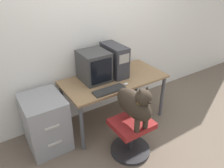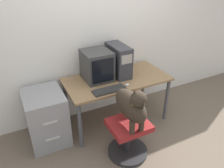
{
  "view_description": "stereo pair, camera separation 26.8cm",
  "coord_description": "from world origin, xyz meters",
  "px_view_note": "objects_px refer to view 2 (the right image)",
  "views": [
    {
      "loc": [
        -1.5,
        -1.9,
        2.11
      ],
      "look_at": [
        -0.22,
        0.08,
        0.81
      ],
      "focal_mm": 35.0,
      "sensor_mm": 36.0,
      "label": 1
    },
    {
      "loc": [
        -1.27,
        -2.03,
        2.11
      ],
      "look_at": [
        -0.22,
        0.08,
        0.81
      ],
      "focal_mm": 35.0,
      "sensor_mm": 36.0,
      "label": 2
    }
  ],
  "objects_px": {
    "keyboard": "(109,90)",
    "dog": "(132,105)",
    "crt_monitor": "(97,65)",
    "office_chair": "(128,137)",
    "pc_tower": "(118,60)",
    "filing_cabinet": "(46,117)"
  },
  "relations": [
    {
      "from": "crt_monitor",
      "to": "dog",
      "type": "height_order",
      "value": "crt_monitor"
    },
    {
      "from": "pc_tower",
      "to": "keyboard",
      "type": "height_order",
      "value": "pc_tower"
    },
    {
      "from": "keyboard",
      "to": "dog",
      "type": "height_order",
      "value": "dog"
    },
    {
      "from": "crt_monitor",
      "to": "filing_cabinet",
      "type": "relative_size",
      "value": 0.57
    },
    {
      "from": "crt_monitor",
      "to": "pc_tower",
      "type": "bearing_deg",
      "value": -0.15
    },
    {
      "from": "dog",
      "to": "filing_cabinet",
      "type": "relative_size",
      "value": 0.8
    },
    {
      "from": "keyboard",
      "to": "pc_tower",
      "type": "bearing_deg",
      "value": 49.03
    },
    {
      "from": "office_chair",
      "to": "dog",
      "type": "relative_size",
      "value": 0.9
    },
    {
      "from": "keyboard",
      "to": "dog",
      "type": "bearing_deg",
      "value": -82.55
    },
    {
      "from": "crt_monitor",
      "to": "keyboard",
      "type": "xyz_separation_m",
      "value": [
        0.0,
        -0.37,
        -0.19
      ]
    },
    {
      "from": "dog",
      "to": "filing_cabinet",
      "type": "height_order",
      "value": "dog"
    },
    {
      "from": "crt_monitor",
      "to": "pc_tower",
      "type": "height_order",
      "value": "pc_tower"
    },
    {
      "from": "keyboard",
      "to": "office_chair",
      "type": "distance_m",
      "value": 0.62
    },
    {
      "from": "keyboard",
      "to": "filing_cabinet",
      "type": "height_order",
      "value": "keyboard"
    },
    {
      "from": "office_chair",
      "to": "dog",
      "type": "xyz_separation_m",
      "value": [
        0.0,
        -0.04,
        0.49
      ]
    },
    {
      "from": "filing_cabinet",
      "to": "dog",
      "type": "bearing_deg",
      "value": -41.9
    },
    {
      "from": "dog",
      "to": "filing_cabinet",
      "type": "distance_m",
      "value": 1.18
    },
    {
      "from": "keyboard",
      "to": "dog",
      "type": "distance_m",
      "value": 0.45
    },
    {
      "from": "dog",
      "to": "crt_monitor",
      "type": "bearing_deg",
      "value": 94.28
    },
    {
      "from": "crt_monitor",
      "to": "keyboard",
      "type": "distance_m",
      "value": 0.42
    },
    {
      "from": "crt_monitor",
      "to": "office_chair",
      "type": "xyz_separation_m",
      "value": [
        0.06,
        -0.77,
        -0.66
      ]
    },
    {
      "from": "filing_cabinet",
      "to": "pc_tower",
      "type": "bearing_deg",
      "value": 3.69
    }
  ]
}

